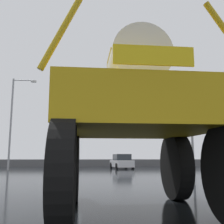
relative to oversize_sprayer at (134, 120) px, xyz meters
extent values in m
plane|color=black|center=(-0.49, 12.62, -2.11)|extent=(120.00, 120.00, 0.00)
cylinder|color=black|center=(-1.60, 1.56, -1.14)|extent=(0.47, 1.95, 1.94)
cylinder|color=black|center=(1.49, 1.67, -1.14)|extent=(0.47, 1.95, 1.94)
cylinder|color=black|center=(-1.49, -1.60, -1.14)|extent=(0.47, 1.95, 1.94)
cube|color=gold|center=(0.00, 0.03, 0.17)|extent=(3.73, 3.99, 0.96)
cube|color=#A98611|center=(-0.02, 0.43, 1.22)|extent=(1.21, 1.15, 1.14)
cylinder|color=silver|center=(0.02, -0.52, 1.30)|extent=(1.35, 1.29, 1.31)
cylinder|color=gold|center=(-1.56, -1.76, 1.44)|extent=(0.87, 0.15, 1.63)
cube|color=yellow|center=(0.07, -1.93, 0.90)|extent=(1.46, 0.09, 0.36)
cube|color=silver|center=(2.05, 22.81, -1.58)|extent=(2.28, 4.30, 0.70)
cube|color=#23282D|center=(2.07, 22.66, -0.91)|extent=(1.85, 2.30, 0.64)
cylinder|color=black|center=(1.01, 24.03, -1.81)|extent=(0.26, 0.62, 0.60)
cylinder|color=black|center=(2.69, 24.27, -1.81)|extent=(0.26, 0.62, 0.60)
cylinder|color=black|center=(1.40, 21.35, -1.81)|extent=(0.26, 0.62, 0.60)
cylinder|color=black|center=(3.09, 21.60, -1.81)|extent=(0.26, 0.62, 0.60)
cylinder|color=#A8AAAF|center=(3.49, 5.56, -0.33)|extent=(0.11, 0.11, 3.56)
cube|color=black|center=(3.49, 5.78, 0.93)|extent=(0.24, 0.32, 0.84)
sphere|color=red|center=(3.49, 5.97, 1.20)|extent=(0.17, 0.17, 0.17)
sphere|color=#3C2403|center=(3.49, 5.97, 0.93)|extent=(0.17, 0.17, 0.17)
sphere|color=black|center=(3.49, 5.97, 0.66)|extent=(0.17, 0.17, 0.17)
cylinder|color=#A8AAAF|center=(-5.00, 25.28, -0.44)|extent=(0.11, 0.11, 3.35)
cube|color=black|center=(-5.00, 25.50, 0.72)|extent=(0.24, 0.32, 0.84)
sphere|color=red|center=(-5.00, 25.69, 0.99)|extent=(0.17, 0.17, 0.17)
sphere|color=#3C2403|center=(-5.00, 25.69, 0.72)|extent=(0.17, 0.17, 0.17)
sphere|color=black|center=(-5.00, 25.69, 0.45)|extent=(0.17, 0.17, 0.17)
cylinder|color=#A8AAAF|center=(-9.00, 20.08, 2.35)|extent=(0.18, 0.18, 8.92)
cylinder|color=#A8AAAF|center=(-8.00, 20.08, 6.66)|extent=(1.98, 0.10, 0.10)
cube|color=silver|center=(-7.01, 20.08, 6.56)|extent=(0.50, 0.24, 0.16)
cylinder|color=#473828|center=(9.48, 14.87, 0.16)|extent=(0.44, 0.44, 4.54)
ellipsoid|color=brown|center=(9.48, 14.87, 3.79)|extent=(3.89, 3.89, 3.31)
cube|color=#59595B|center=(-0.49, 29.08, -1.66)|extent=(30.68, 0.24, 0.90)
camera|label=1|loc=(-0.98, -6.39, -0.87)|focal=43.15mm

